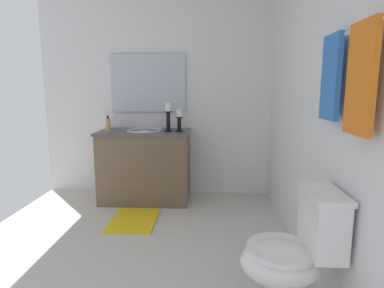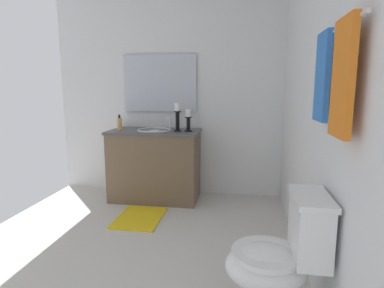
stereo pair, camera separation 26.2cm
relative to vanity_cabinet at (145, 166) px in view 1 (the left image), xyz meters
name	(u,v)px [view 1 (the left image)]	position (x,y,z in m)	size (l,w,h in m)	color
floor	(130,250)	(1.19, 0.10, -0.42)	(3.03, 2.80, 0.02)	beige
wall_back	(313,99)	(1.19, 1.50, 0.81)	(3.03, 0.04, 2.45)	white
wall_left	(157,95)	(-0.33, 0.10, 0.81)	(0.04, 2.80, 2.45)	white
vanity_cabinet	(145,166)	(0.00, 0.00, 0.00)	(0.58, 1.05, 0.82)	brown
sink_basin	(145,134)	(0.00, 0.00, 0.37)	(0.40, 0.40, 0.24)	white
mirror	(148,83)	(-0.28, 0.00, 0.95)	(0.02, 0.90, 0.68)	silver
candle_holder_tall	(179,120)	(0.03, 0.40, 0.54)	(0.09, 0.09, 0.25)	black
candle_holder_short	(168,116)	(0.03, 0.28, 0.58)	(0.09, 0.09, 0.32)	black
soap_bottle	(108,125)	(0.05, -0.41, 0.49)	(0.06, 0.06, 0.18)	#E5B259
toilet	(293,255)	(1.89, 1.22, -0.05)	(0.39, 0.54, 0.75)	white
towel_bar	(352,32)	(1.91, 1.44, 1.17)	(0.02, 0.02, 0.73)	silver
towel_near_vanity	(331,78)	(1.72, 1.42, 0.95)	(0.23, 0.03, 0.48)	blue
towel_center	(361,79)	(2.09, 1.42, 0.93)	(0.25, 0.03, 0.51)	orange
bath_mat	(134,220)	(0.62, 0.00, -0.41)	(0.60, 0.44, 0.02)	yellow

